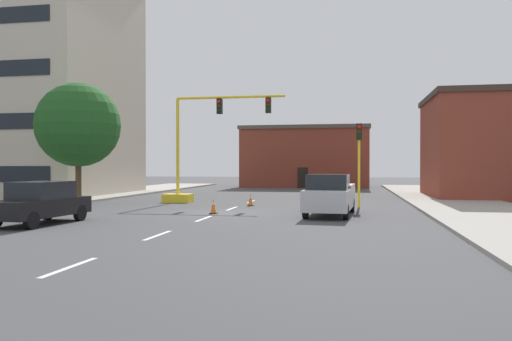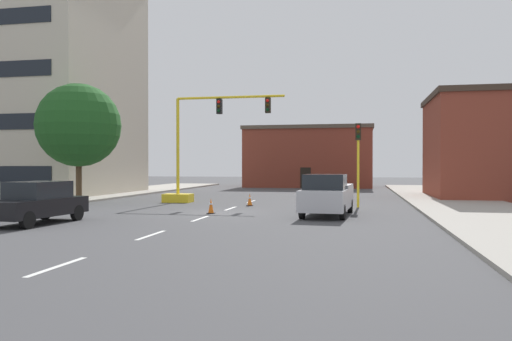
{
  "view_description": "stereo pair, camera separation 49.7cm",
  "coord_description": "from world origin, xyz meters",
  "px_view_note": "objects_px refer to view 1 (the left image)",
  "views": [
    {
      "loc": [
        6.49,
        -24.82,
        2.39
      ],
      "look_at": [
        0.36,
        7.85,
        2.07
      ],
      "focal_mm": 35.4,
      "sensor_mm": 36.0,
      "label": 1
    },
    {
      "loc": [
        6.98,
        -24.73,
        2.39
      ],
      "look_at": [
        0.36,
        7.85,
        2.07
      ],
      "focal_mm": 35.4,
      "sensor_mm": 36.0,
      "label": 2
    }
  ],
  "objects_px": {
    "traffic_signal_gantry": "(192,169)",
    "traffic_cone_roadside_a": "(213,206)",
    "pickup_truck_silver": "(330,195)",
    "traffic_cone_roadside_b": "(251,200)",
    "traffic_light_pole_right": "(359,146)",
    "tree_left_near": "(78,125)",
    "sedan_black_near_left": "(40,202)"
  },
  "relations": [
    {
      "from": "traffic_cone_roadside_b",
      "to": "traffic_light_pole_right",
      "type": "bearing_deg",
      "value": 0.91
    },
    {
      "from": "sedan_black_near_left",
      "to": "pickup_truck_silver",
      "type": "bearing_deg",
      "value": 26.73
    },
    {
      "from": "pickup_truck_silver",
      "to": "traffic_signal_gantry",
      "type": "bearing_deg",
      "value": 142.91
    },
    {
      "from": "tree_left_near",
      "to": "traffic_cone_roadside_b",
      "type": "height_order",
      "value": "tree_left_near"
    },
    {
      "from": "traffic_light_pole_right",
      "to": "traffic_cone_roadside_a",
      "type": "height_order",
      "value": "traffic_light_pole_right"
    },
    {
      "from": "traffic_light_pole_right",
      "to": "pickup_truck_silver",
      "type": "height_order",
      "value": "traffic_light_pole_right"
    },
    {
      "from": "traffic_cone_roadside_a",
      "to": "traffic_signal_gantry",
      "type": "bearing_deg",
      "value": 115.68
    },
    {
      "from": "pickup_truck_silver",
      "to": "traffic_cone_roadside_b",
      "type": "bearing_deg",
      "value": 134.23
    },
    {
      "from": "traffic_cone_roadside_a",
      "to": "pickup_truck_silver",
      "type": "bearing_deg",
      "value": 1.3
    },
    {
      "from": "traffic_signal_gantry",
      "to": "traffic_cone_roadside_a",
      "type": "distance_m",
      "value": 8.0
    },
    {
      "from": "traffic_cone_roadside_b",
      "to": "sedan_black_near_left",
      "type": "bearing_deg",
      "value": -121.44
    },
    {
      "from": "pickup_truck_silver",
      "to": "traffic_cone_roadside_b",
      "type": "xyz_separation_m",
      "value": [
        -4.88,
        5.01,
        -0.61
      ]
    },
    {
      "from": "traffic_signal_gantry",
      "to": "traffic_cone_roadside_a",
      "type": "xyz_separation_m",
      "value": [
        3.38,
        -7.03,
        -1.8
      ]
    },
    {
      "from": "traffic_light_pole_right",
      "to": "tree_left_near",
      "type": "distance_m",
      "value": 17.06
    },
    {
      "from": "traffic_light_pole_right",
      "to": "traffic_cone_roadside_b",
      "type": "relative_size",
      "value": 6.39
    },
    {
      "from": "traffic_cone_roadside_a",
      "to": "tree_left_near",
      "type": "bearing_deg",
      "value": 156.38
    },
    {
      "from": "pickup_truck_silver",
      "to": "sedan_black_near_left",
      "type": "bearing_deg",
      "value": -153.27
    },
    {
      "from": "traffic_signal_gantry",
      "to": "traffic_light_pole_right",
      "type": "relative_size",
      "value": 1.65
    },
    {
      "from": "traffic_light_pole_right",
      "to": "traffic_cone_roadside_a",
      "type": "bearing_deg",
      "value": -143.86
    },
    {
      "from": "traffic_cone_roadside_b",
      "to": "tree_left_near",
      "type": "bearing_deg",
      "value": -175.37
    },
    {
      "from": "traffic_cone_roadside_a",
      "to": "traffic_cone_roadside_b",
      "type": "bearing_deg",
      "value": 80.45
    },
    {
      "from": "traffic_signal_gantry",
      "to": "pickup_truck_silver",
      "type": "bearing_deg",
      "value": -37.09
    },
    {
      "from": "tree_left_near",
      "to": "traffic_cone_roadside_a",
      "type": "xyz_separation_m",
      "value": [
        9.79,
        -4.28,
        -4.51
      ]
    },
    {
      "from": "traffic_light_pole_right",
      "to": "sedan_black_near_left",
      "type": "xyz_separation_m",
      "value": [
        -12.92,
        -10.9,
        -2.64
      ]
    },
    {
      "from": "traffic_cone_roadside_a",
      "to": "traffic_light_pole_right",
      "type": "bearing_deg",
      "value": 36.14
    },
    {
      "from": "pickup_truck_silver",
      "to": "traffic_cone_roadside_b",
      "type": "relative_size",
      "value": 7.37
    },
    {
      "from": "sedan_black_near_left",
      "to": "traffic_cone_roadside_b",
      "type": "height_order",
      "value": "sedan_black_near_left"
    },
    {
      "from": "pickup_truck_silver",
      "to": "traffic_cone_roadside_a",
      "type": "bearing_deg",
      "value": -178.7
    },
    {
      "from": "pickup_truck_silver",
      "to": "traffic_cone_roadside_a",
      "type": "xyz_separation_m",
      "value": [
        -5.75,
        -0.13,
        -0.6
      ]
    },
    {
      "from": "traffic_light_pole_right",
      "to": "tree_left_near",
      "type": "xyz_separation_m",
      "value": [
        -16.98,
        -0.96,
        1.36
      ]
    },
    {
      "from": "sedan_black_near_left",
      "to": "traffic_cone_roadside_a",
      "type": "height_order",
      "value": "sedan_black_near_left"
    },
    {
      "from": "traffic_cone_roadside_b",
      "to": "traffic_signal_gantry",
      "type": "bearing_deg",
      "value": 156.06
    }
  ]
}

